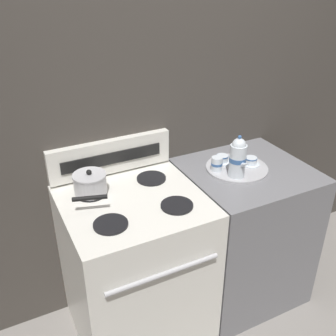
% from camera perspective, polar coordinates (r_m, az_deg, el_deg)
% --- Properties ---
extents(ground_plane, '(6.00, 6.00, 0.00)m').
position_cam_1_polar(ground_plane, '(2.71, 3.20, -19.08)').
color(ground_plane, gray).
extents(wall_back, '(6.00, 0.05, 2.20)m').
position_cam_1_polar(wall_back, '(2.33, -0.48, 5.81)').
color(wall_back, '#423D38').
rests_on(wall_back, ground).
extents(stove, '(0.71, 0.70, 0.92)m').
position_cam_1_polar(stove, '(2.28, -4.61, -14.27)').
color(stove, silver).
rests_on(stove, ground).
extents(control_panel, '(0.70, 0.05, 0.19)m').
position_cam_1_polar(control_panel, '(2.20, -8.30, 1.69)').
color(control_panel, silver).
rests_on(control_panel, stove).
extents(side_counter, '(0.71, 0.67, 0.91)m').
position_cam_1_polar(side_counter, '(2.56, 10.63, -9.17)').
color(side_counter, slate).
rests_on(side_counter, ground).
extents(saucepan, '(0.22, 0.28, 0.13)m').
position_cam_1_polar(saucepan, '(2.04, -11.24, -2.23)').
color(saucepan, '#B7B7BC').
rests_on(saucepan, stove).
extents(serving_tray, '(0.36, 0.36, 0.01)m').
position_cam_1_polar(serving_tray, '(2.31, 9.94, 0.01)').
color(serving_tray, '#B2B2B7').
rests_on(serving_tray, side_counter).
extents(teapot, '(0.09, 0.15, 0.24)m').
position_cam_1_polar(teapot, '(2.16, 10.12, 1.52)').
color(teapot, silver).
rests_on(teapot, serving_tray).
extents(teacup_left, '(0.11, 0.11, 0.05)m').
position_cam_1_polar(teacup_left, '(2.33, 7.87, 1.32)').
color(teacup_left, silver).
rests_on(teacup_left, serving_tray).
extents(teacup_right, '(0.11, 0.11, 0.05)m').
position_cam_1_polar(teacup_right, '(2.34, 11.92, 1.00)').
color(teacup_right, silver).
rests_on(teacup_right, serving_tray).
extents(creamer_jug, '(0.06, 0.06, 0.08)m').
position_cam_1_polar(creamer_jug, '(2.23, 7.09, 0.62)').
color(creamer_jug, silver).
rests_on(creamer_jug, serving_tray).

